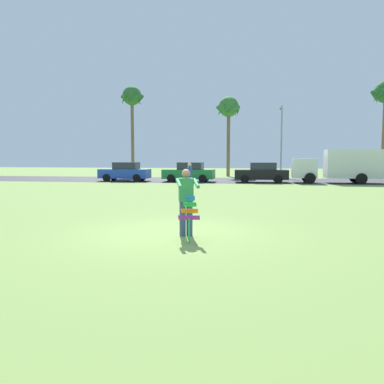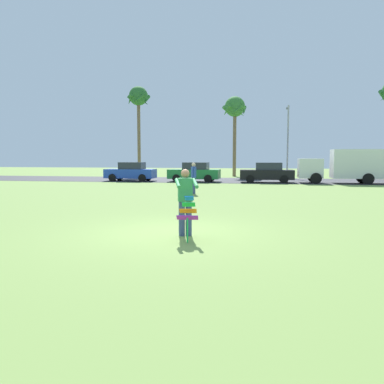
# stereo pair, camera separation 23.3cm
# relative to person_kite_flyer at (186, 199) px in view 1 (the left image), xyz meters

# --- Properties ---
(ground_plane) EXTENTS (120.00, 120.00, 0.00)m
(ground_plane) POSITION_rel_person_kite_flyer_xyz_m (-0.44, 0.32, -0.95)
(ground_plane) COLOR olive
(road_strip) EXTENTS (120.00, 8.00, 0.01)m
(road_strip) POSITION_rel_person_kite_flyer_xyz_m (-0.44, 23.86, -0.95)
(road_strip) COLOR #38383D
(road_strip) RESTS_ON ground
(person_kite_flyer) EXTENTS (0.69, 0.76, 1.73)m
(person_kite_flyer) POSITION_rel_person_kite_flyer_xyz_m (0.00, 0.00, 0.00)
(person_kite_flyer) COLOR #384772
(person_kite_flyer) RESTS_ON ground
(kite_held) EXTENTS (0.52, 0.66, 1.08)m
(kite_held) POSITION_rel_person_kite_flyer_xyz_m (0.19, -0.61, -0.24)
(kite_held) COLOR blue
(kite_held) RESTS_ON ground
(parked_car_blue) EXTENTS (4.21, 1.85, 1.60)m
(parked_car_blue) POSITION_rel_person_kite_flyer_xyz_m (-8.94, 21.46, -0.18)
(parked_car_blue) COLOR #2347B7
(parked_car_blue) RESTS_ON ground
(parked_car_green) EXTENTS (4.26, 1.96, 1.60)m
(parked_car_green) POSITION_rel_person_kite_flyer_xyz_m (-3.44, 21.46, -0.18)
(parked_car_green) COLOR #1E7238
(parked_car_green) RESTS_ON ground
(parked_car_black) EXTENTS (4.26, 1.96, 1.60)m
(parked_car_black) POSITION_rel_person_kite_flyer_xyz_m (2.44, 21.46, -0.18)
(parked_car_black) COLOR black
(parked_car_black) RESTS_ON ground
(parked_truck_white_box) EXTENTS (6.72, 2.17, 2.62)m
(parked_truck_white_box) POSITION_rel_person_kite_flyer_xyz_m (8.61, 21.46, 0.46)
(parked_truck_white_box) COLOR silver
(parked_truck_white_box) RESTS_ON ground
(palm_tree_left_near) EXTENTS (2.58, 2.71, 9.86)m
(palm_tree_left_near) POSITION_rel_person_kite_flyer_xyz_m (-11.57, 31.89, 7.38)
(palm_tree_left_near) COLOR brown
(palm_tree_left_near) RESTS_ON ground
(palm_tree_right_near) EXTENTS (2.58, 2.71, 8.32)m
(palm_tree_right_near) POSITION_rel_person_kite_flyer_xyz_m (-0.81, 30.96, 5.97)
(palm_tree_right_near) COLOR brown
(palm_tree_right_near) RESTS_ON ground
(streetlight_pole) EXTENTS (0.24, 1.65, 7.00)m
(streetlight_pole) POSITION_rel_person_kite_flyer_xyz_m (4.48, 28.81, 3.05)
(streetlight_pole) COLOR #9E9EA3
(streetlight_pole) RESTS_ON ground
(person_walker_near) EXTENTS (0.35, 0.53, 1.73)m
(person_walker_near) POSITION_rel_person_kite_flyer_xyz_m (-1.75, 11.30, -0.02)
(person_walker_near) COLOR #384772
(person_walker_near) RESTS_ON ground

